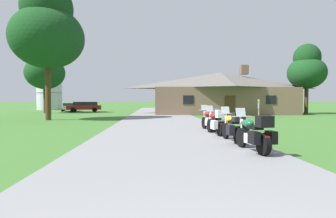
{
  "coord_description": "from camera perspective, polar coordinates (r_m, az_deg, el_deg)",
  "views": [
    {
      "loc": [
        -0.62,
        -1.14,
        1.61
      ],
      "look_at": [
        0.52,
        22.49,
        0.88
      ],
      "focal_mm": 30.35,
      "sensor_mm": 36.0,
      "label": 1
    }
  ],
  "objects": [
    {
      "name": "asphalt_driveway",
      "position": [
        19.21,
        -0.9,
        -2.96
      ],
      "size": [
        6.4,
        80.0,
        0.06
      ],
      "primitive_type": "cube",
      "color": "slate",
      "rests_on": "ground"
    },
    {
      "name": "tree_right_of_lodge",
      "position": [
        37.38,
        26.1,
        7.32
      ],
      "size": [
        4.38,
        4.38,
        8.24
      ],
      "color": "#422D19",
      "rests_on": "ground"
    },
    {
      "name": "motorcycle_yellow_second_in_row",
      "position": [
        10.77,
        13.04,
        -3.62
      ],
      "size": [
        0.77,
        2.08,
        1.3
      ],
      "rotation": [
        0.0,
        0.0,
        0.05
      ],
      "color": "black",
      "rests_on": "asphalt_driveway"
    },
    {
      "name": "motorcycle_green_nearest_to_camera",
      "position": [
        8.84,
        17.14,
        -4.83
      ],
      "size": [
        0.89,
        2.08,
        1.3
      ],
      "rotation": [
        0.0,
        0.0,
        0.13
      ],
      "color": "black",
      "rests_on": "asphalt_driveway"
    },
    {
      "name": "motorcycle_red_farthest_in_row",
      "position": [
        14.71,
        8.52,
        -2.17
      ],
      "size": [
        0.92,
        2.08,
        1.3
      ],
      "rotation": [
        0.0,
        0.0,
        0.15
      ],
      "color": "black",
      "rests_on": "asphalt_driveway"
    },
    {
      "name": "motorcycle_red_third_in_row",
      "position": [
        12.92,
        9.75,
        -2.72
      ],
      "size": [
        0.88,
        2.08,
        1.3
      ],
      "rotation": [
        0.0,
        0.0,
        0.12
      ],
      "color": "black",
      "rests_on": "asphalt_driveway"
    },
    {
      "name": "bystander_gray_shirt_near_lodge",
      "position": [
        28.02,
        17.78,
        0.32
      ],
      "size": [
        0.32,
        0.53,
        1.69
      ],
      "rotation": [
        0.0,
        0.0,
        4.39
      ],
      "color": "#75664C",
      "rests_on": "ground"
    },
    {
      "name": "parked_red_suv_far_left",
      "position": [
        41.27,
        -16.37,
        0.53
      ],
      "size": [
        4.82,
        2.5,
        1.4
      ],
      "rotation": [
        0.0,
        0.0,
        1.72
      ],
      "color": "maroon",
      "rests_on": "ground"
    },
    {
      "name": "metal_silo_distant",
      "position": [
        52.34,
        -22.73,
        3.59
      ],
      "size": [
        4.16,
        4.16,
        6.81
      ],
      "color": "#B2B7BC",
      "rests_on": "ground"
    },
    {
      "name": "tree_left_near",
      "position": [
        25.75,
        -23.1,
        14.55
      ],
      "size": [
        5.86,
        5.86,
        11.23
      ],
      "color": "#422D19",
      "rests_on": "ground"
    },
    {
      "name": "ground_plane",
      "position": [
        21.21,
        -1.07,
        -2.59
      ],
      "size": [
        500.0,
        500.0,
        0.0
      ],
      "primitive_type": "plane",
      "color": "#386628"
    },
    {
      "name": "tree_left_far",
      "position": [
        39.13,
        -23.49,
        7.53
      ],
      "size": [
        4.86,
        4.86,
        8.85
      ],
      "color": "#422D19",
      "rests_on": "ground"
    },
    {
      "name": "parked_silver_sedan_far_left",
      "position": [
        44.21,
        -19.21,
        0.41
      ],
      "size": [
        2.69,
        4.49,
        1.2
      ],
      "rotation": [
        0.0,
        0.0,
        0.21
      ],
      "color": "#ADAFB7",
      "rests_on": "ground"
    },
    {
      "name": "stone_lodge",
      "position": [
        34.94,
        10.53,
        3.28
      ],
      "size": [
        16.8,
        9.09,
        5.87
      ],
      "color": "brown",
      "rests_on": "ground"
    }
  ]
}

